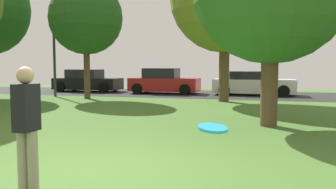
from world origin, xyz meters
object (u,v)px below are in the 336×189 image
at_px(maple_tree_near, 86,18).
at_px(parked_car_red, 164,82).
at_px(frisbee_disc, 213,128).
at_px(parked_car_white, 253,84).
at_px(parked_car_black, 87,81).
at_px(person_bystander, 27,124).
at_px(street_lamp_post, 54,55).

xyz_separation_m(maple_tree_near, parked_car_red, (2.84, 4.35, -3.41)).
bearing_deg(maple_tree_near, frisbee_disc, -57.87).
height_order(maple_tree_near, parked_car_red, maple_tree_near).
distance_m(parked_car_red, parked_car_white, 5.30).
bearing_deg(parked_car_black, person_bystander, -64.11).
height_order(maple_tree_near, person_bystander, maple_tree_near).
height_order(frisbee_disc, parked_car_black, parked_car_black).
bearing_deg(parked_car_white, street_lamp_post, -159.46).
xyz_separation_m(frisbee_disc, street_lamp_post, (-10.80, 14.18, 1.11)).
distance_m(parked_car_red, street_lamp_post, 6.52).
bearing_deg(street_lamp_post, parked_car_red, 35.44).
bearing_deg(person_bystander, parked_car_black, 27.43).
height_order(parked_car_black, parked_car_red, parked_car_red).
relative_size(parked_car_black, parked_car_red, 1.04).
bearing_deg(person_bystander, parked_car_white, -5.89).
distance_m(person_bystander, parked_car_black, 19.11).
distance_m(parked_car_black, street_lamp_post, 4.21).
bearing_deg(street_lamp_post, person_bystander, -58.30).
relative_size(parked_car_white, street_lamp_post, 1.02).
height_order(person_bystander, parked_car_red, person_bystander).
bearing_deg(street_lamp_post, parked_car_white, 20.54).
distance_m(frisbee_disc, parked_car_red, 18.73).
xyz_separation_m(person_bystander, frisbee_disc, (2.59, -0.89, 0.21)).
relative_size(person_bystander, street_lamp_post, 0.37).
bearing_deg(person_bystander, maple_tree_near, 26.57).
relative_size(parked_car_red, street_lamp_post, 0.93).
height_order(parked_car_white, street_lamp_post, street_lamp_post).
xyz_separation_m(person_bystander, parked_car_red, (-3.05, 16.97, -0.23)).
relative_size(maple_tree_near, frisbee_disc, 15.64).
distance_m(frisbee_disc, parked_car_black, 21.14).
relative_size(person_bystander, parked_car_black, 0.39).
relative_size(person_bystander, frisbee_disc, 4.40).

